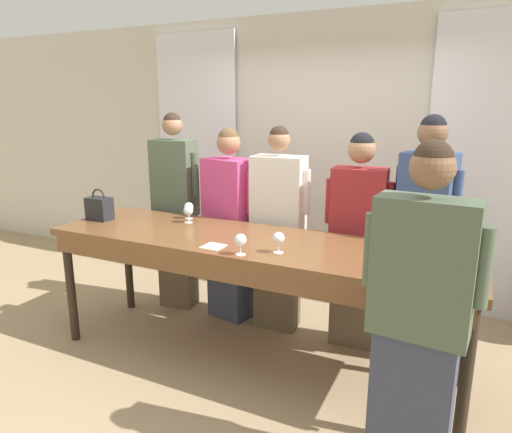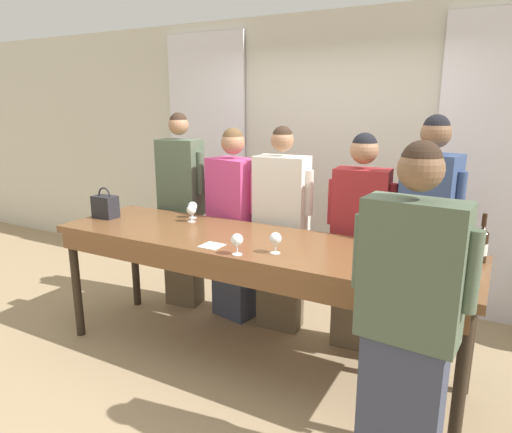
% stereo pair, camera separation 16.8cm
% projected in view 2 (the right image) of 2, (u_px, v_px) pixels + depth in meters
% --- Properties ---
extents(ground_plane, '(18.00, 18.00, 0.00)m').
position_uv_depth(ground_plane, '(251.00, 360.00, 3.53)').
color(ground_plane, tan).
extents(wall_back, '(12.00, 0.06, 2.80)m').
position_uv_depth(wall_back, '(332.00, 157.00, 4.64)').
color(wall_back, beige).
rests_on(wall_back, ground_plane).
extents(curtain_panel_left, '(1.01, 0.03, 2.69)m').
position_uv_depth(curtain_panel_left, '(207.00, 155.00, 5.29)').
color(curtain_panel_left, white).
rests_on(curtain_panel_left, ground_plane).
extents(curtain_panel_right, '(1.01, 0.03, 2.69)m').
position_uv_depth(curtain_panel_right, '(495.00, 174.00, 3.90)').
color(curtain_panel_right, white).
rests_on(curtain_panel_right, ground_plane).
extents(tasting_bar, '(3.11, 0.84, 0.98)m').
position_uv_depth(tasting_bar, '(249.00, 251.00, 3.30)').
color(tasting_bar, brown).
rests_on(tasting_bar, ground_plane).
extents(wine_bottle, '(0.08, 0.08, 0.31)m').
position_uv_depth(wine_bottle, '(481.00, 244.00, 2.80)').
color(wine_bottle, black).
rests_on(wine_bottle, tasting_bar).
extents(handbag, '(0.20, 0.13, 0.26)m').
position_uv_depth(handbag, '(105.00, 206.00, 3.89)').
color(handbag, '#232328').
rests_on(handbag, tasting_bar).
extents(wine_glass_front_left, '(0.08, 0.08, 0.14)m').
position_uv_depth(wine_glass_front_left, '(192.00, 207.00, 3.88)').
color(wine_glass_front_left, white).
rests_on(wine_glass_front_left, tasting_bar).
extents(wine_glass_front_mid, '(0.08, 0.08, 0.14)m').
position_uv_depth(wine_glass_front_mid, '(388.00, 237.00, 3.02)').
color(wine_glass_front_mid, white).
rests_on(wine_glass_front_mid, tasting_bar).
extents(wine_glass_front_right, '(0.08, 0.08, 0.14)m').
position_uv_depth(wine_glass_front_right, '(275.00, 239.00, 2.96)').
color(wine_glass_front_right, white).
rests_on(wine_glass_front_right, tasting_bar).
extents(wine_glass_center_left, '(0.08, 0.08, 0.14)m').
position_uv_depth(wine_glass_center_left, '(451.00, 266.00, 2.47)').
color(wine_glass_center_left, white).
rests_on(wine_glass_center_left, tasting_bar).
extents(wine_glass_center_mid, '(0.08, 0.08, 0.14)m').
position_uv_depth(wine_glass_center_mid, '(237.00, 240.00, 2.94)').
color(wine_glass_center_mid, white).
rests_on(wine_glass_center_mid, tasting_bar).
extents(wine_glass_center_right, '(0.08, 0.08, 0.14)m').
position_uv_depth(wine_glass_center_right, '(191.00, 210.00, 3.75)').
color(wine_glass_center_right, white).
rests_on(wine_glass_center_right, tasting_bar).
extents(napkin, '(0.15, 0.15, 0.00)m').
position_uv_depth(napkin, '(212.00, 246.00, 3.14)').
color(napkin, white).
rests_on(napkin, tasting_bar).
extents(guest_olive_jacket, '(0.50, 0.30, 1.85)m').
position_uv_depth(guest_olive_jacket, '(182.00, 210.00, 4.34)').
color(guest_olive_jacket, brown).
rests_on(guest_olive_jacket, ground_plane).
extents(guest_pink_top, '(0.55, 0.37, 1.73)m').
position_uv_depth(guest_pink_top, '(234.00, 225.00, 4.09)').
color(guest_pink_top, '#383D51').
rests_on(guest_pink_top, ground_plane).
extents(guest_cream_sweater, '(0.55, 0.28, 1.76)m').
position_uv_depth(guest_cream_sweater, '(281.00, 230.00, 3.86)').
color(guest_cream_sweater, brown).
rests_on(guest_cream_sweater, ground_plane).
extents(guest_striped_shirt, '(0.53, 0.27, 1.73)m').
position_uv_depth(guest_striped_shirt, '(359.00, 241.00, 3.55)').
color(guest_striped_shirt, brown).
rests_on(guest_striped_shirt, ground_plane).
extents(guest_navy_coat, '(0.48, 0.34, 1.86)m').
position_uv_depth(guest_navy_coat, '(426.00, 241.00, 3.31)').
color(guest_navy_coat, '#383D51').
rests_on(guest_navy_coat, ground_plane).
extents(host_pouring, '(0.57, 0.25, 1.78)m').
position_uv_depth(host_pouring, '(407.00, 325.00, 2.15)').
color(host_pouring, '#383D51').
rests_on(host_pouring, ground_plane).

